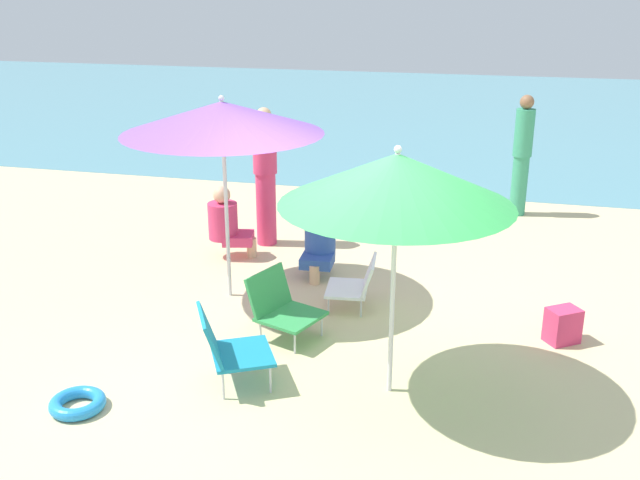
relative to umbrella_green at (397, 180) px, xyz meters
The scene contains 13 objects.
ground_plane 1.90m from the umbrella_green, 157.83° to the left, with size 40.00×40.00×0.00m, color beige.
sea_water 14.08m from the umbrella_green, 92.13° to the left, with size 40.00×16.00×0.01m, color #5693A3.
umbrella_green is the anchor object (origin of this frame).
umbrella_purple 2.50m from the umbrella_green, 142.63° to the left, with size 2.05×2.05×2.16m.
beach_chair_a 2.24m from the umbrella_green, 111.22° to the left, with size 0.55×0.57×0.55m.
beach_chair_b 2.03m from the umbrella_green, 147.67° to the left, with size 0.75×0.72×0.63m.
beach_chair_c 1.98m from the umbrella_green, 169.88° to the right, with size 0.77×0.75×0.68m.
person_a 3.81m from the umbrella_green, 132.86° to the left, with size 0.57×0.44×0.90m.
person_b 2.96m from the umbrella_green, 116.91° to the left, with size 0.38×0.58×0.92m.
person_c 3.93m from the umbrella_green, 123.41° to the left, with size 0.30×0.30×1.76m.
person_d 5.45m from the umbrella_green, 78.78° to the left, with size 0.27×0.27×1.73m.
swim_ring 3.08m from the umbrella_green, 159.50° to the right, with size 0.45×0.45×0.10m, color #238CD8.
beach_bag 2.52m from the umbrella_green, 41.14° to the left, with size 0.29×0.22×0.34m, color #DB3866.
Camera 1 is at (1.25, -5.51, 3.23)m, focal length 41.01 mm.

